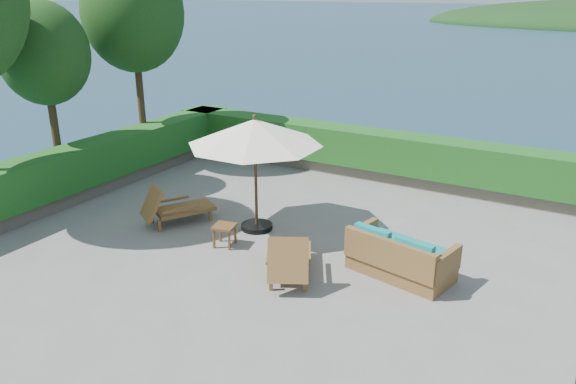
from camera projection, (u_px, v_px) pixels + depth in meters
The scene contains 14 objects.
ground at pixel (256, 251), 11.47m from camera, with size 12.00×12.00×0.00m, color gray.
foundation at pixel (257, 317), 12.01m from camera, with size 12.00×12.00×3.00m, color #514940.
ocean at pixel (258, 373), 12.50m from camera, with size 600.00×600.00×0.00m, color #163045.
planter_wall_far at pixel (363, 170), 15.96m from camera, with size 12.00×0.60×0.36m, color #6E6858.
planter_wall_left at pixel (68, 195), 14.04m from camera, with size 0.60×12.00×0.36m, color #6E6858.
hedge_far at pixel (364, 148), 15.73m from camera, with size 12.40×0.90×1.00m, color #164915.
hedge_left at pixel (65, 170), 13.81m from camera, with size 0.90×12.40×1.00m, color #164915.
tree_mid at pixel (44, 54), 13.66m from camera, with size 2.20×2.20×4.83m.
tree_far at pixel (133, 13), 15.37m from camera, with size 2.80×2.80×6.03m.
patio_umbrella at pixel (255, 133), 11.80m from camera, with size 3.82×3.82×2.60m.
lounge_left at pixel (174, 207), 12.71m from camera, with size 1.39×1.73×0.93m.
lounge_right at pixel (289, 257), 10.32m from camera, with size 1.45×1.88×1.01m.
side_table at pixel (224, 229), 11.60m from camera, with size 0.52×0.52×0.46m.
wicker_loveseat at pixel (399, 258), 10.40m from camera, with size 2.07×1.36×0.94m.
Camera 1 is at (5.75, -8.63, 5.09)m, focal length 35.00 mm.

